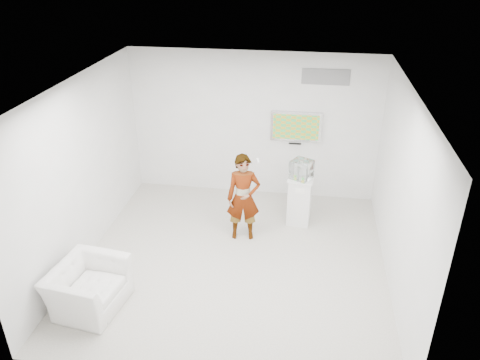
{
  "coord_description": "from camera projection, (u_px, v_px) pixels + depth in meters",
  "views": [
    {
      "loc": [
        1.06,
        -6.33,
        4.82
      ],
      "look_at": [
        0.01,
        0.6,
        1.23
      ],
      "focal_mm": 35.0,
      "sensor_mm": 36.0,
      "label": 1
    }
  ],
  "objects": [
    {
      "name": "wii_remote",
      "position": [
        258.0,
        161.0,
        8.04
      ],
      "size": [
        0.07,
        0.15,
        0.04
      ],
      "primitive_type": "cube",
      "rotation": [
        0.0,
        0.0,
        0.23
      ],
      "color": "silver",
      "rests_on": "person"
    },
    {
      "name": "logo_decal",
      "position": [
        326.0,
        77.0,
        8.76
      ],
      "size": [
        0.9,
        0.02,
        0.3
      ],
      "primitive_type": "cube",
      "color": "slate",
      "rests_on": "room"
    },
    {
      "name": "armchair",
      "position": [
        88.0,
        287.0,
        6.79
      ],
      "size": [
        1.06,
        1.17,
        0.68
      ],
      "primitive_type": "imported",
      "rotation": [
        0.0,
        0.0,
        1.43
      ],
      "color": "silver",
      "rests_on": "room"
    },
    {
      "name": "room",
      "position": [
        234.0,
        182.0,
        7.23
      ],
      "size": [
        5.01,
        5.01,
        3.0
      ],
      "color": "beige",
      "rests_on": "ground"
    },
    {
      "name": "person",
      "position": [
        243.0,
        198.0,
        8.2
      ],
      "size": [
        0.64,
        0.47,
        1.61
      ],
      "primitive_type": "imported",
      "rotation": [
        0.0,
        0.0,
        0.15
      ],
      "color": "silver",
      "rests_on": "room"
    },
    {
      "name": "pedestal",
      "position": [
        299.0,
        200.0,
        8.8
      ],
      "size": [
        0.49,
        0.49,
        0.95
      ],
      "primitive_type": "cube",
      "rotation": [
        0.0,
        0.0,
        -0.08
      ],
      "color": "silver",
      "rests_on": "room"
    },
    {
      "name": "floor_uplight",
      "position": [
        297.0,
        192.0,
        9.81
      ],
      "size": [
        0.17,
        0.17,
        0.26
      ],
      "primitive_type": "cylinder",
      "rotation": [
        0.0,
        0.0,
        0.02
      ],
      "color": "white",
      "rests_on": "room"
    },
    {
      "name": "tv",
      "position": [
        296.0,
        126.0,
        9.25
      ],
      "size": [
        1.0,
        0.08,
        0.6
      ],
      "primitive_type": "cube",
      "color": "silver",
      "rests_on": "room"
    },
    {
      "name": "vitrine",
      "position": [
        301.0,
        169.0,
        8.5
      ],
      "size": [
        0.47,
        0.47,
        0.34
      ],
      "primitive_type": "cube",
      "rotation": [
        0.0,
        0.0,
        -0.5
      ],
      "color": "silver",
      "rests_on": "pedestal"
    },
    {
      "name": "console",
      "position": [
        301.0,
        172.0,
        8.53
      ],
      "size": [
        0.07,
        0.17,
        0.23
      ],
      "primitive_type": "cube",
      "rotation": [
        0.0,
        0.0,
        0.11
      ],
      "color": "silver",
      "rests_on": "pedestal"
    }
  ]
}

